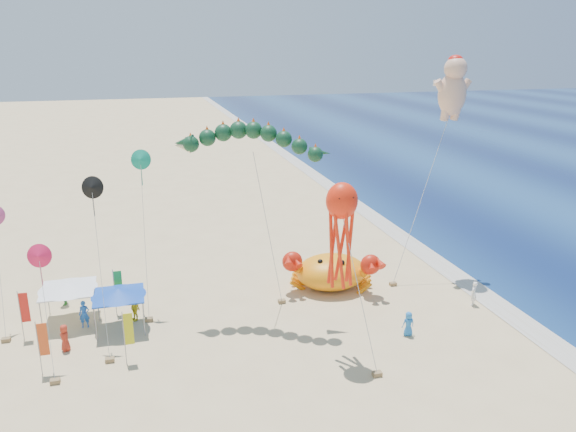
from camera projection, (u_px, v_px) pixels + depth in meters
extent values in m
plane|color=#D1B784|center=(325.00, 316.00, 37.11)|extent=(320.00, 320.00, 0.00)
plane|color=silver|center=(484.00, 295.00, 40.12)|extent=(320.00, 320.00, 0.00)
ellipsoid|color=orange|center=(331.00, 272.00, 41.13)|extent=(6.39, 5.88, 2.48)
sphere|color=red|center=(299.00, 267.00, 39.15)|extent=(1.47, 1.47, 1.47)
sphere|color=black|center=(325.00, 263.00, 39.81)|extent=(0.38, 0.38, 0.38)
sphere|color=red|center=(373.00, 259.00, 40.54)|extent=(1.47, 1.47, 1.47)
sphere|color=black|center=(346.00, 261.00, 40.20)|extent=(0.38, 0.38, 0.38)
cone|color=#0E351E|center=(182.00, 147.00, 33.09)|extent=(1.27, 0.94, 1.04)
cylinder|color=#B2B2B2|center=(268.00, 231.00, 36.62)|extent=(2.10, 1.06, 10.78)
cube|color=olive|center=(282.00, 301.00, 38.93)|extent=(0.50, 0.35, 0.25)
ellipsoid|color=#EAB08F|center=(452.00, 94.00, 41.30)|extent=(2.15, 1.77, 3.16)
sphere|color=#EAB08F|center=(456.00, 68.00, 40.58)|extent=(1.65, 1.65, 1.65)
ellipsoid|color=red|center=(456.00, 60.00, 40.49)|extent=(1.07, 1.07, 0.75)
cylinder|color=#B2B2B2|center=(422.00, 198.00, 41.70)|extent=(5.16, 2.53, 12.29)
cube|color=olive|center=(393.00, 284.00, 41.73)|extent=(0.50, 0.35, 0.25)
ellipsoid|color=#FD290D|center=(342.00, 201.00, 30.14)|extent=(1.76, 1.58, 2.02)
cylinder|color=#B2B2B2|center=(359.00, 292.00, 30.35)|extent=(1.26, 3.00, 8.44)
cube|color=olive|center=(377.00, 374.00, 30.39)|extent=(0.50, 0.35, 0.25)
cylinder|color=gray|center=(96.00, 325.00, 33.63)|extent=(0.06, 0.06, 2.20)
cylinder|color=gray|center=(144.00, 319.00, 34.33)|extent=(0.06, 0.06, 2.20)
cylinder|color=gray|center=(98.00, 305.00, 36.22)|extent=(0.06, 0.06, 2.20)
cylinder|color=gray|center=(143.00, 300.00, 36.92)|extent=(0.06, 0.06, 2.20)
cube|color=#1340AE|center=(119.00, 295.00, 34.94)|extent=(3.04, 3.04, 0.08)
cone|color=#1340AE|center=(118.00, 292.00, 34.87)|extent=(3.35, 3.35, 0.45)
cylinder|color=gray|center=(41.00, 319.00, 34.38)|extent=(0.06, 0.06, 2.20)
cylinder|color=gray|center=(94.00, 313.00, 35.15)|extent=(0.06, 0.06, 2.20)
cylinder|color=gray|center=(48.00, 298.00, 37.20)|extent=(0.06, 0.06, 2.20)
cylinder|color=gray|center=(96.00, 293.00, 37.97)|extent=(0.06, 0.06, 2.20)
cube|color=white|center=(68.00, 289.00, 35.84)|extent=(3.30, 3.30, 0.08)
cone|color=white|center=(68.00, 286.00, 35.77)|extent=(3.63, 3.63, 0.45)
cylinder|color=gray|center=(124.00, 338.00, 31.19)|extent=(0.05, 0.05, 3.20)
cube|color=gold|center=(129.00, 329.00, 31.12)|extent=(0.50, 0.04, 1.90)
cylinder|color=gray|center=(39.00, 348.00, 30.10)|extent=(0.05, 0.05, 3.20)
cube|color=#DD4B1B|center=(43.00, 339.00, 30.02)|extent=(0.50, 0.04, 1.90)
cylinder|color=gray|center=(21.00, 316.00, 33.73)|extent=(0.05, 0.05, 3.20)
cube|color=red|center=(25.00, 307.00, 33.65)|extent=(0.50, 0.04, 1.90)
cylinder|color=gray|center=(115.00, 292.00, 36.93)|extent=(0.05, 0.05, 3.20)
cube|color=green|center=(118.00, 284.00, 36.86)|extent=(0.50, 0.04, 1.90)
imported|color=blue|center=(84.00, 314.00, 35.42)|extent=(0.68, 0.47, 1.78)
imported|color=white|center=(474.00, 293.00, 38.44)|extent=(0.74, 0.73, 1.72)
imported|color=#287829|center=(63.00, 294.00, 38.47)|extent=(0.90, 1.21, 1.67)
imported|color=#AF2E1C|center=(65.00, 338.00, 32.75)|extent=(0.75, 0.93, 1.64)
imported|color=blue|center=(408.00, 324.00, 34.45)|extent=(0.79, 0.53, 1.57)
imported|color=yellow|center=(134.00, 307.00, 36.30)|extent=(1.00, 1.13, 1.83)
cone|color=#E1194A|center=(39.00, 256.00, 30.00)|extent=(1.30, 0.51, 1.32)
cylinder|color=#B2B2B2|center=(47.00, 321.00, 29.61)|extent=(0.55, 3.04, 6.14)
cube|color=olive|center=(56.00, 387.00, 29.20)|extent=(0.50, 0.35, 0.25)
cone|color=black|center=(92.00, 187.00, 31.85)|extent=(1.30, 0.51, 1.32)
cylinder|color=#B2B2B2|center=(103.00, 273.00, 31.91)|extent=(0.55, 3.04, 9.20)
cube|color=olive|center=(115.00, 358.00, 31.95)|extent=(0.50, 0.35, 0.25)
cone|color=#0C8867|center=(140.00, 160.00, 35.78)|extent=(1.30, 0.51, 1.32)
cylinder|color=#B2B2B2|center=(151.00, 241.00, 35.95)|extent=(0.55, 3.04, 9.93)
cube|color=olive|center=(161.00, 322.00, 36.10)|extent=(0.50, 0.35, 0.25)
cylinder|color=#B2B2B2|center=(3.00, 279.00, 33.81)|extent=(0.55, 3.04, 7.02)
cube|color=olive|center=(11.00, 343.00, 33.53)|extent=(0.50, 0.35, 0.25)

